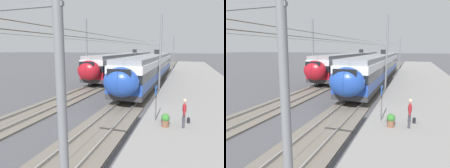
% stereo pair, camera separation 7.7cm
% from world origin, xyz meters
% --- Properties ---
extents(ground_plane, '(400.00, 400.00, 0.00)m').
position_xyz_m(ground_plane, '(0.00, 0.00, 0.00)').
color(ground_plane, '#4C4C51').
extents(platform_slab, '(120.00, 8.39, 0.28)m').
position_xyz_m(platform_slab, '(0.00, -5.15, 0.14)').
color(platform_slab, gray).
rests_on(platform_slab, ground).
extents(track_near, '(120.00, 3.00, 0.28)m').
position_xyz_m(track_near, '(0.00, 1.04, 0.07)').
color(track_near, '#6B6359').
rests_on(track_near, ground).
extents(track_far, '(120.00, 3.00, 0.28)m').
position_xyz_m(track_far, '(0.00, 6.89, 0.07)').
color(track_far, '#6B6359').
rests_on(track_far, ground).
extents(train_near_platform, '(30.42, 3.02, 4.27)m').
position_xyz_m(train_near_platform, '(13.38, 1.04, 2.23)').
color(train_near_platform, '#2D2D30').
rests_on(train_near_platform, track_near).
extents(train_far_track, '(34.40, 3.04, 4.27)m').
position_xyz_m(train_far_track, '(21.92, 6.89, 2.23)').
color(train_far_track, '#2D2D30').
rests_on(train_far_track, track_far).
extents(catenary_mast_west, '(45.45, 1.93, 8.05)m').
position_xyz_m(catenary_mast_west, '(-11.15, -0.47, 4.16)').
color(catenary_mast_west, slate).
rests_on(catenary_mast_west, ground).
extents(catenary_mast_mid, '(45.45, 1.93, 8.49)m').
position_xyz_m(catenary_mast_mid, '(9.00, -0.48, 4.34)').
color(catenary_mast_mid, slate).
rests_on(catenary_mast_mid, ground).
extents(catenary_mast_east, '(45.45, 1.93, 7.30)m').
position_xyz_m(catenary_mast_east, '(35.04, -0.46, 3.87)').
color(catenary_mast_east, slate).
rests_on(catenary_mast_east, ground).
extents(catenary_mast_far_side, '(45.45, 2.21, 8.39)m').
position_xyz_m(catenary_mast_far_side, '(8.84, 8.66, 4.33)').
color(catenary_mast_far_side, slate).
rests_on(catenary_mast_far_side, ground).
extents(platform_sign, '(0.70, 0.08, 2.21)m').
position_xyz_m(platform_sign, '(-2.83, -1.80, 1.90)').
color(platform_sign, '#59595B').
rests_on(platform_sign, platform_slab).
extents(passenger_walking, '(0.53, 0.22, 1.69)m').
position_xyz_m(passenger_walking, '(-3.49, -3.47, 1.22)').
color(passenger_walking, '#383842').
rests_on(passenger_walking, platform_slab).
extents(handbag_beside_passenger, '(0.32, 0.18, 0.38)m').
position_xyz_m(handbag_beside_passenger, '(-2.53, -3.75, 0.41)').
color(handbag_beside_passenger, black).
rests_on(handbag_beside_passenger, platform_slab).
extents(handbag_near_sign, '(0.32, 0.18, 0.41)m').
position_xyz_m(handbag_near_sign, '(-2.96, -2.28, 0.43)').
color(handbag_near_sign, black).
rests_on(handbag_near_sign, platform_slab).
extents(potted_plant_platform_edge, '(0.48, 0.48, 0.77)m').
position_xyz_m(potted_plant_platform_edge, '(-3.69, -2.47, 0.71)').
color(potted_plant_platform_edge, brown).
rests_on(potted_plant_platform_edge, platform_slab).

